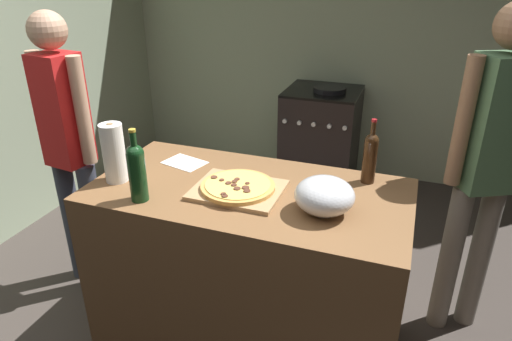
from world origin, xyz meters
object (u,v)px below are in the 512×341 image
(stove, at_px, (321,137))
(person_in_stripes, at_px, (68,141))
(wine_bottle_clear, at_px, (370,156))
(pizza, at_px, (238,186))
(mixing_bowl, at_px, (324,196))
(wine_bottle_dark, at_px, (137,170))
(paper_towel_roll, at_px, (114,153))
(person_in_red, at_px, (488,158))

(stove, relative_size, person_in_stripes, 0.55)
(wine_bottle_clear, bearing_deg, stove, 108.44)
(pizza, relative_size, stove, 0.37)
(mixing_bowl, height_order, wine_bottle_clear, wine_bottle_clear)
(wine_bottle_clear, bearing_deg, wine_bottle_dark, -150.45)
(paper_towel_roll, relative_size, person_in_red, 0.17)
(wine_bottle_clear, height_order, stove, wine_bottle_clear)
(pizza, relative_size, mixing_bowl, 1.35)
(mixing_bowl, xyz_separation_m, person_in_stripes, (-1.52, 0.24, -0.05))
(paper_towel_roll, bearing_deg, wine_bottle_dark, -31.43)
(pizza, distance_m, stove, 2.15)
(pizza, distance_m, mixing_bowl, 0.41)
(wine_bottle_clear, bearing_deg, paper_towel_roll, -160.84)
(wine_bottle_dark, height_order, person_in_red, person_in_red)
(paper_towel_roll, distance_m, wine_bottle_dark, 0.25)
(pizza, distance_m, wine_bottle_dark, 0.45)
(wine_bottle_dark, bearing_deg, stove, 81.74)
(pizza, bearing_deg, stove, 91.31)
(person_in_stripes, bearing_deg, mixing_bowl, -8.82)
(mixing_bowl, bearing_deg, pizza, 173.93)
(pizza, distance_m, person_in_red, 1.22)
(person_in_stripes, relative_size, person_in_red, 0.96)
(pizza, relative_size, person_in_stripes, 0.20)
(wine_bottle_clear, relative_size, wine_bottle_dark, 0.95)
(mixing_bowl, bearing_deg, person_in_red, 42.77)
(pizza, xyz_separation_m, person_in_red, (1.08, 0.57, 0.06))
(mixing_bowl, xyz_separation_m, stove, (-0.45, 2.13, -0.57))
(paper_towel_roll, height_order, stove, paper_towel_roll)
(stove, xyz_separation_m, person_in_red, (1.12, -1.51, 0.58))
(paper_towel_roll, distance_m, person_in_stripes, 0.60)
(wine_bottle_clear, height_order, person_in_red, person_in_red)
(stove, bearing_deg, pizza, -88.69)
(mixing_bowl, height_order, person_in_red, person_in_red)
(mixing_bowl, relative_size, person_in_red, 0.14)
(wine_bottle_clear, xyz_separation_m, person_in_stripes, (-1.66, -0.12, -0.10))
(mixing_bowl, bearing_deg, stove, 102.07)
(mixing_bowl, distance_m, stove, 2.25)
(paper_towel_roll, distance_m, stove, 2.32)
(mixing_bowl, distance_m, paper_towel_roll, 1.00)
(paper_towel_roll, bearing_deg, pizza, 8.01)
(paper_towel_roll, height_order, wine_bottle_dark, wine_bottle_dark)
(person_in_stripes, bearing_deg, person_in_red, 9.89)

